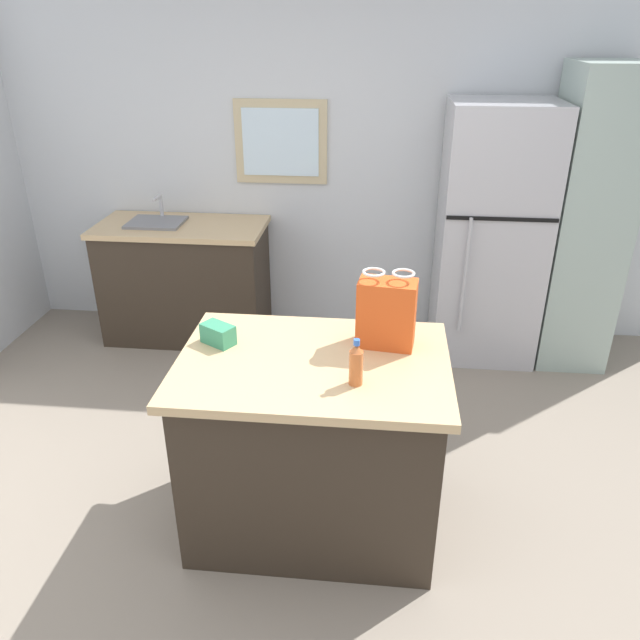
{
  "coord_description": "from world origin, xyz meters",
  "views": [
    {
      "loc": [
        0.22,
        -2.24,
        2.27
      ],
      "look_at": [
        -0.05,
        0.4,
        0.96
      ],
      "focal_mm": 34.55,
      "sensor_mm": 36.0,
      "label": 1
    }
  ],
  "objects_px": {
    "shopping_bag": "(387,313)",
    "small_box": "(218,334)",
    "tall_cabinet": "(585,222)",
    "bottle": "(356,365)",
    "refrigerator": "(491,236)",
    "kitchen_island": "(313,443)"
  },
  "relations": [
    {
      "from": "small_box",
      "to": "bottle",
      "type": "height_order",
      "value": "bottle"
    },
    {
      "from": "refrigerator",
      "to": "small_box",
      "type": "distance_m",
      "value": 2.32
    },
    {
      "from": "tall_cabinet",
      "to": "bottle",
      "type": "distance_m",
      "value": 2.53
    },
    {
      "from": "refrigerator",
      "to": "bottle",
      "type": "relative_size",
      "value": 8.73
    },
    {
      "from": "shopping_bag",
      "to": "tall_cabinet",
      "type": "bearing_deg",
      "value": 51.9
    },
    {
      "from": "small_box",
      "to": "bottle",
      "type": "bearing_deg",
      "value": -23.91
    },
    {
      "from": "shopping_bag",
      "to": "small_box",
      "type": "distance_m",
      "value": 0.78
    },
    {
      "from": "kitchen_island",
      "to": "small_box",
      "type": "height_order",
      "value": "small_box"
    },
    {
      "from": "kitchen_island",
      "to": "shopping_bag",
      "type": "distance_m",
      "value": 0.71
    },
    {
      "from": "small_box",
      "to": "shopping_bag",
      "type": "bearing_deg",
      "value": 4.91
    },
    {
      "from": "refrigerator",
      "to": "shopping_bag",
      "type": "relative_size",
      "value": 4.98
    },
    {
      "from": "kitchen_island",
      "to": "shopping_bag",
      "type": "relative_size",
      "value": 3.33
    },
    {
      "from": "bottle",
      "to": "kitchen_island",
      "type": "bearing_deg",
      "value": 137.99
    },
    {
      "from": "shopping_bag",
      "to": "bottle",
      "type": "distance_m",
      "value": 0.38
    },
    {
      "from": "tall_cabinet",
      "to": "bottle",
      "type": "xyz_separation_m",
      "value": [
        -1.46,
        -2.07,
        -0.01
      ]
    },
    {
      "from": "tall_cabinet",
      "to": "small_box",
      "type": "height_order",
      "value": "tall_cabinet"
    },
    {
      "from": "tall_cabinet",
      "to": "small_box",
      "type": "bearing_deg",
      "value": -139.87
    },
    {
      "from": "shopping_bag",
      "to": "kitchen_island",
      "type": "bearing_deg",
      "value": -150.66
    },
    {
      "from": "refrigerator",
      "to": "bottle",
      "type": "xyz_separation_m",
      "value": [
        -0.84,
        -2.07,
        0.11
      ]
    },
    {
      "from": "kitchen_island",
      "to": "small_box",
      "type": "relative_size",
      "value": 7.84
    },
    {
      "from": "small_box",
      "to": "tall_cabinet",
      "type": "bearing_deg",
      "value": 40.13
    },
    {
      "from": "refrigerator",
      "to": "bottle",
      "type": "height_order",
      "value": "refrigerator"
    }
  ]
}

